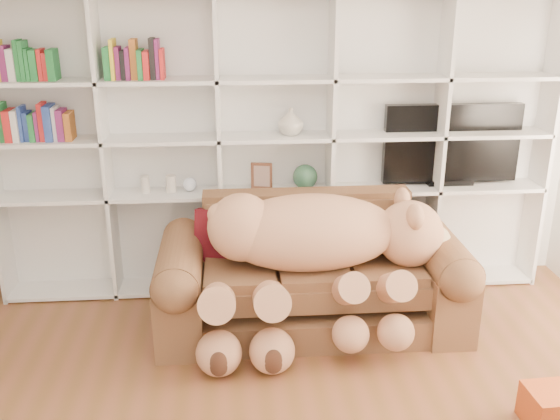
{
  "coord_description": "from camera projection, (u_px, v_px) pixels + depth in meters",
  "views": [
    {
      "loc": [
        -0.35,
        -2.49,
        2.44
      ],
      "look_at": [
        -0.02,
        1.63,
        0.93
      ],
      "focal_mm": 40.0,
      "sensor_mm": 36.0,
      "label": 1
    }
  ],
  "objects": [
    {
      "name": "teddy_bear",
      "position": [
        313.0,
        251.0,
        4.36
      ],
      "size": [
        1.85,
        0.97,
        1.07
      ],
      "rotation": [
        0.0,
        0.0,
        0.12
      ],
      "color": "tan",
      "rests_on": "sofa"
    },
    {
      "name": "wall_back",
      "position": [
        274.0,
        125.0,
        5.07
      ],
      "size": [
        5.0,
        0.02,
        2.7
      ],
      "primitive_type": "cube",
      "color": "silver",
      "rests_on": "floor"
    },
    {
      "name": "figurine_short",
      "position": [
        171.0,
        184.0,
        4.97
      ],
      "size": [
        0.1,
        0.1,
        0.14
      ],
      "primitive_type": "cylinder",
      "rotation": [
        0.0,
        0.0,
        -0.28
      ],
      "color": "beige",
      "rests_on": "bookshelf"
    },
    {
      "name": "figurine_tall",
      "position": [
        145.0,
        184.0,
        4.95
      ],
      "size": [
        0.07,
        0.07,
        0.14
      ],
      "primitive_type": "cylinder",
      "rotation": [
        0.0,
        0.0,
        -0.07
      ],
      "color": "beige",
      "rests_on": "bookshelf"
    },
    {
      "name": "gift_box",
      "position": [
        551.0,
        408.0,
        3.63
      ],
      "size": [
        0.3,
        0.28,
        0.23
      ],
      "primitive_type": "cube",
      "rotation": [
        0.0,
        0.0,
        0.05
      ],
      "color": "#BA4718",
      "rests_on": "floor"
    },
    {
      "name": "tv",
      "position": [
        451.0,
        145.0,
        5.1
      ],
      "size": [
        1.12,
        0.18,
        0.66
      ],
      "color": "black",
      "rests_on": "bookshelf"
    },
    {
      "name": "bookshelf",
      "position": [
        245.0,
        135.0,
        4.94
      ],
      "size": [
        4.43,
        0.35,
        2.4
      ],
      "color": "white",
      "rests_on": "floor"
    },
    {
      "name": "shelf_vase",
      "position": [
        291.0,
        121.0,
        4.87
      ],
      "size": [
        0.24,
        0.24,
        0.21
      ],
      "primitive_type": "imported",
      "rotation": [
        0.0,
        0.0,
        -0.23
      ],
      "color": "beige",
      "rests_on": "bookshelf"
    },
    {
      "name": "picture_frame",
      "position": [
        262.0,
        176.0,
        5.01
      ],
      "size": [
        0.17,
        0.06,
        0.21
      ],
      "primitive_type": "cube",
      "rotation": [
        0.0,
        0.0,
        -0.2
      ],
      "color": "brown",
      "rests_on": "bookshelf"
    },
    {
      "name": "sofa",
      "position": [
        311.0,
        280.0,
        4.65
      ],
      "size": [
        2.24,
        0.97,
        0.94
      ],
      "color": "brown",
      "rests_on": "floor"
    },
    {
      "name": "green_vase",
      "position": [
        305.0,
        177.0,
        5.04
      ],
      "size": [
        0.2,
        0.2,
        0.2
      ],
      "primitive_type": "sphere",
      "color": "#2E5A3E",
      "rests_on": "bookshelf"
    },
    {
      "name": "snow_globe",
      "position": [
        190.0,
        184.0,
        4.98
      ],
      "size": [
        0.11,
        0.11,
        0.11
      ],
      "primitive_type": "sphere",
      "color": "white",
      "rests_on": "bookshelf"
    },
    {
      "name": "throw_pillow",
      "position": [
        222.0,
        235.0,
        4.64
      ],
      "size": [
        0.43,
        0.3,
        0.41
      ],
      "primitive_type": "cube",
      "rotation": [
        -0.24,
        0.0,
        -0.22
      ],
      "color": "#4F0D16",
      "rests_on": "sofa"
    }
  ]
}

